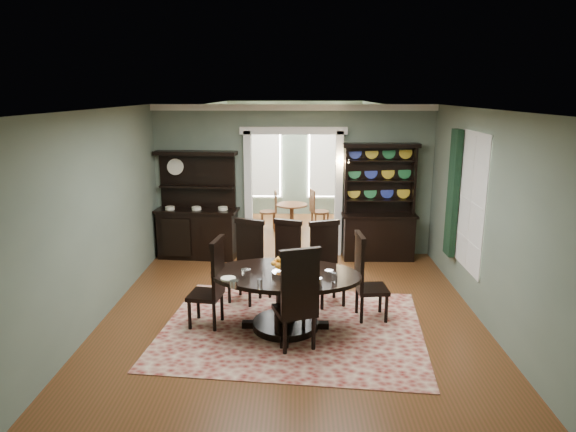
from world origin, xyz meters
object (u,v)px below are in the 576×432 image
(sideboard, at_px, (198,221))
(dining_table, at_px, (285,290))
(welsh_dresser, at_px, (379,218))
(parlor_table, at_px, (292,214))

(sideboard, bearing_deg, dining_table, -54.69)
(dining_table, height_order, sideboard, sideboard)
(sideboard, xyz_separation_m, welsh_dresser, (3.58, -0.00, 0.09))
(welsh_dresser, bearing_deg, parlor_table, 132.23)
(sideboard, bearing_deg, welsh_dresser, 5.68)
(welsh_dresser, relative_size, parlor_table, 3.11)
(parlor_table, bearing_deg, sideboard, -134.46)
(dining_table, xyz_separation_m, sideboard, (-1.82, 3.20, 0.17))
(sideboard, relative_size, parlor_table, 2.90)
(parlor_table, bearing_deg, dining_table, -90.28)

